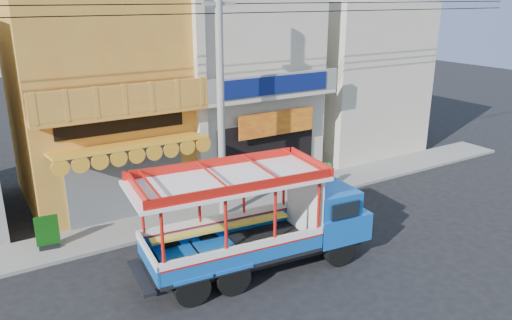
% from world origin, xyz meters
% --- Properties ---
extents(ground, '(90.00, 90.00, 0.00)m').
position_xyz_m(ground, '(0.00, 0.00, 0.00)').
color(ground, black).
rests_on(ground, ground).
extents(sidewalk, '(30.00, 2.00, 0.12)m').
position_xyz_m(sidewalk, '(0.00, 4.00, 0.06)').
color(sidewalk, slate).
rests_on(sidewalk, ground).
extents(shophouse_left, '(6.00, 7.50, 8.24)m').
position_xyz_m(shophouse_left, '(-4.00, 7.96, 4.11)').
color(shophouse_left, '#C8782C').
rests_on(shophouse_left, ground).
extents(shophouse_right, '(6.00, 6.75, 8.24)m').
position_xyz_m(shophouse_right, '(2.00, 7.96, 4.11)').
color(shophouse_right, beige).
rests_on(shophouse_right, ground).
extents(party_pilaster, '(0.35, 0.30, 8.00)m').
position_xyz_m(party_pilaster, '(-1.00, 4.85, 4.00)').
color(party_pilaster, beige).
rests_on(party_pilaster, ground).
extents(filler_building_right, '(6.00, 6.00, 7.60)m').
position_xyz_m(filler_building_right, '(9.00, 8.00, 3.80)').
color(filler_building_right, beige).
rests_on(filler_building_right, ground).
extents(utility_pole, '(28.00, 0.26, 9.00)m').
position_xyz_m(utility_pole, '(-0.85, 3.30, 5.03)').
color(utility_pole, gray).
rests_on(utility_pole, ground).
extents(songthaew_truck, '(7.23, 2.94, 3.29)m').
position_xyz_m(songthaew_truck, '(-1.36, -0.45, 1.59)').
color(songthaew_truck, black).
rests_on(songthaew_truck, ground).
extents(green_sign, '(0.73, 0.41, 1.11)m').
position_xyz_m(green_sign, '(-6.96, 4.01, 0.59)').
color(green_sign, black).
rests_on(green_sign, sidewalk).
extents(potted_plant_a, '(1.17, 1.18, 0.99)m').
position_xyz_m(potted_plant_a, '(1.76, 4.50, 0.61)').
color(potted_plant_a, '#1A5B1D').
rests_on(potted_plant_a, sidewalk).
extents(potted_plant_b, '(0.71, 0.76, 1.09)m').
position_xyz_m(potted_plant_b, '(4.03, 3.40, 0.66)').
color(potted_plant_b, '#1A5B1D').
rests_on(potted_plant_b, sidewalk).
extents(potted_plant_c, '(0.75, 0.75, 1.00)m').
position_xyz_m(potted_plant_c, '(3.60, 4.70, 0.62)').
color(potted_plant_c, '#1A5B1D').
rests_on(potted_plant_c, sidewalk).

